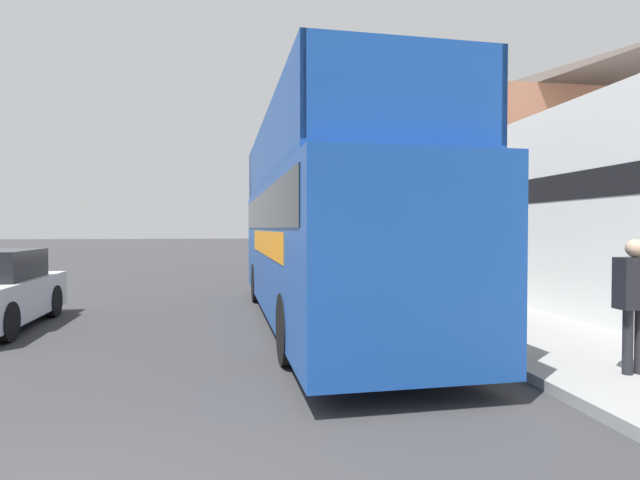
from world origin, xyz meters
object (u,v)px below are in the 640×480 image
(tour_bus, at_px, (321,234))
(lamp_post_nearest, at_px, (474,159))
(parked_car_ahead_of_bus, at_px, (309,263))
(pedestrian_second, at_px, (634,293))
(lamp_post_second, at_px, (359,184))

(tour_bus, distance_m, lamp_post_nearest, 3.35)
(parked_car_ahead_of_bus, xyz_separation_m, pedestrian_second, (2.38, -12.67, 0.47))
(parked_car_ahead_of_bus, bearing_deg, pedestrian_second, -80.37)
(tour_bus, height_order, lamp_post_nearest, lamp_post_nearest)
(lamp_post_nearest, height_order, lamp_post_second, lamp_post_second)
(tour_bus, bearing_deg, parked_car_ahead_of_bus, 81.72)
(tour_bus, xyz_separation_m, lamp_post_second, (2.36, 6.48, 1.66))
(lamp_post_nearest, xyz_separation_m, lamp_post_second, (-0.24, 8.07, 0.26))
(parked_car_ahead_of_bus, relative_size, pedestrian_second, 2.36)
(pedestrian_second, bearing_deg, tour_bus, 123.75)
(parked_car_ahead_of_bus, height_order, lamp_post_second, lamp_post_second)
(tour_bus, xyz_separation_m, pedestrian_second, (3.19, -4.77, -0.68))
(tour_bus, distance_m, lamp_post_second, 7.10)
(tour_bus, distance_m, parked_car_ahead_of_bus, 8.02)
(pedestrian_second, bearing_deg, lamp_post_nearest, 100.41)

